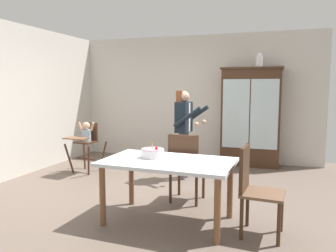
{
  "coord_description": "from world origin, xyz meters",
  "views": [
    {
      "loc": [
        1.76,
        -4.41,
        1.58
      ],
      "look_at": [
        0.03,
        0.7,
        0.95
      ],
      "focal_mm": 35.14,
      "sensor_mm": 36.0,
      "label": 1
    }
  ],
  "objects": [
    {
      "name": "ceramic_vase",
      "position": [
        1.35,
        2.37,
        2.1
      ],
      "size": [
        0.13,
        0.13,
        0.27
      ],
      "color": "white",
      "rests_on": "china_cabinet"
    },
    {
      "name": "dining_table",
      "position": [
        0.55,
        -0.85,
        0.65
      ],
      "size": [
        1.54,
        0.96,
        0.74
      ],
      "color": "silver",
      "rests_on": "ground_plane"
    },
    {
      "name": "wall_left",
      "position": [
        -2.63,
        0.0,
        1.35
      ],
      "size": [
        0.06,
        5.32,
        2.7
      ],
      "primitive_type": "cube",
      "color": "beige",
      "rests_on": "ground_plane"
    },
    {
      "name": "dining_chair_right_end",
      "position": [
        1.53,
        -0.88,
        0.56
      ],
      "size": [
        0.47,
        0.47,
        0.96
      ],
      "rotation": [
        0.0,
        0.0,
        1.5
      ],
      "color": "#422819",
      "rests_on": "ground_plane"
    },
    {
      "name": "dining_chair_far_side",
      "position": [
        0.58,
        -0.18,
        0.56
      ],
      "size": [
        0.46,
        0.46,
        0.96
      ],
      "rotation": [
        0.0,
        0.0,
        3.11
      ],
      "color": "#422819",
      "rests_on": "ground_plane"
    },
    {
      "name": "wall_back",
      "position": [
        0.0,
        2.63,
        1.35
      ],
      "size": [
        5.32,
        0.06,
        2.7
      ],
      "primitive_type": "cube",
      "color": "beige",
      "rests_on": "ground_plane"
    },
    {
      "name": "birthday_cake",
      "position": [
        0.33,
        -0.77,
        0.79
      ],
      "size": [
        0.28,
        0.28,
        0.19
      ],
      "color": "white",
      "rests_on": "dining_table"
    },
    {
      "name": "china_cabinet",
      "position": [
        1.22,
        2.37,
        1.0
      ],
      "size": [
        1.2,
        0.48,
        1.98
      ],
      "color": "#422819",
      "rests_on": "ground_plane"
    },
    {
      "name": "ground_plane",
      "position": [
        0.0,
        0.0,
        0.0
      ],
      "size": [
        6.24,
        6.24,
        0.0
      ],
      "primitive_type": "plane",
      "color": "#66564C"
    },
    {
      "name": "adult_person",
      "position": [
        0.22,
        1.0,
        0.97
      ],
      "size": [
        0.53,
        0.51,
        1.53
      ],
      "rotation": [
        0.0,
        0.0,
        1.48
      ],
      "color": "#47474C",
      "rests_on": "ground_plane"
    },
    {
      "name": "high_chair_with_toddler",
      "position": [
        -1.64,
        0.84,
        0.65
      ],
      "size": [
        0.62,
        0.72,
        0.95
      ],
      "rotation": [
        0.0,
        0.0,
        -0.09
      ],
      "color": "#422819",
      "rests_on": "ground_plane"
    }
  ]
}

